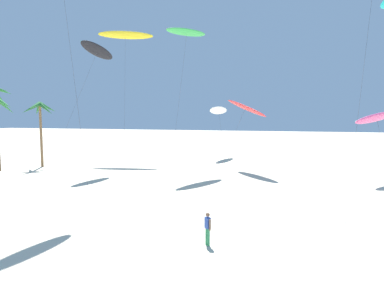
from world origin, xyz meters
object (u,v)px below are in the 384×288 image
palm_tree_2 (40,113)px  flying_kite_2 (97,50)px  person_foreground_walker (208,227)px  flying_kite_8 (219,110)px  flying_kite_7 (125,35)px  flying_kite_9 (377,117)px  flying_kite_10 (245,108)px  flying_kite_6 (187,32)px

palm_tree_2 → flying_kite_2: 11.29m
flying_kite_2 → person_foreground_walker: 28.74m
flying_kite_8 → person_foreground_walker: size_ratio=4.94×
flying_kite_7 → person_foreground_walker: 38.37m
flying_kite_7 → flying_kite_9: size_ratio=1.67×
flying_kite_9 → person_foreground_walker: 24.94m
flying_kite_9 → flying_kite_7: bearing=167.4°
flying_kite_2 → flying_kite_10: flying_kite_2 is taller
flying_kite_2 → flying_kite_9: 31.74m
flying_kite_8 → person_foreground_walker: flying_kite_8 is taller
flying_kite_7 → flying_kite_8: bearing=22.8°
palm_tree_2 → flying_kite_2: size_ratio=0.54×
palm_tree_2 → flying_kite_2: (8.56, 0.20, 7.37)m
flying_kite_8 → flying_kite_6: bearing=-96.5°
flying_kite_6 → flying_kite_9: size_ratio=1.47×
person_foreground_walker → flying_kite_8: bearing=100.4°
flying_kite_2 → flying_kite_9: bearing=5.0°
flying_kite_8 → flying_kite_10: flying_kite_10 is taller
palm_tree_2 → flying_kite_10: bearing=9.8°
flying_kite_9 → person_foreground_walker: flying_kite_9 is taller
flying_kite_2 → flying_kite_7: size_ratio=0.79×
flying_kite_2 → flying_kite_9: flying_kite_2 is taller
flying_kite_10 → flying_kite_7: bearing=163.2°
flying_kite_7 → person_foreground_walker: flying_kite_7 is taller
flying_kite_10 → person_foreground_walker: size_ratio=5.47×
flying_kite_8 → person_foreground_walker: (6.16, -33.46, -6.59)m
flying_kite_10 → flying_kite_6: bearing=-169.5°
flying_kite_2 → flying_kite_8: (11.69, 15.40, -6.86)m
person_foreground_walker → flying_kite_7: bearing=124.8°
flying_kite_8 → flying_kite_10: (5.44, -11.19, 0.07)m
flying_kite_6 → flying_kite_10: bearing=10.5°
flying_kite_6 → flying_kite_7: 13.87m
palm_tree_2 → person_foreground_walker: (26.41, -17.85, -6.08)m
palm_tree_2 → flying_kite_9: palm_tree_2 is taller
palm_tree_2 → flying_kite_10: size_ratio=0.92×
flying_kite_7 → person_foreground_walker: bearing=-55.2°
flying_kite_7 → flying_kite_9: 35.17m
flying_kite_2 → person_foreground_walker: (17.86, -18.06, -13.45)m
flying_kite_9 → palm_tree_2: bearing=-175.8°
flying_kite_10 → palm_tree_2: bearing=-170.2°
palm_tree_2 → flying_kite_7: flying_kite_7 is taller
flying_kite_6 → flying_kite_9: (20.34, -0.29, -10.04)m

